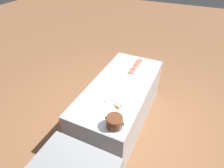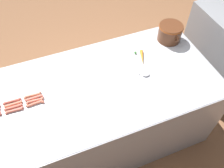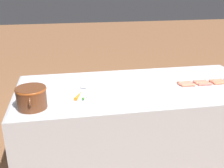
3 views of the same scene
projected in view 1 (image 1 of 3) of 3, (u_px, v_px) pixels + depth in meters
ground_plane at (120, 117)px, 3.81m from camera, size 20.00×20.00×0.00m
griddle_counter at (120, 102)px, 3.55m from camera, size 1.01×2.22×0.86m
hot_dog_0 at (141, 61)px, 3.92m from camera, size 0.03×0.14×0.02m
hot_dog_1 at (139, 64)px, 3.81m from camera, size 0.03×0.14×0.02m
hot_dog_2 at (137, 68)px, 3.69m from camera, size 0.03×0.14×0.02m
hot_dog_3 at (134, 72)px, 3.58m from camera, size 0.03×0.14×0.02m
hot_dog_4 at (140, 61)px, 3.94m from camera, size 0.03×0.14×0.02m
hot_dog_5 at (138, 64)px, 3.82m from camera, size 0.02×0.14×0.02m
hot_dog_6 at (135, 68)px, 3.70m from camera, size 0.02×0.14×0.02m
hot_dog_7 at (132, 72)px, 3.58m from camera, size 0.02×0.14×0.02m
hot_dog_8 at (138, 60)px, 3.94m from camera, size 0.03×0.14×0.02m
hot_dog_9 at (136, 64)px, 3.83m from camera, size 0.03×0.14×0.02m
hot_dog_10 at (134, 68)px, 3.71m from camera, size 0.02×0.14×0.02m
hot_dog_11 at (131, 72)px, 3.59m from camera, size 0.03×0.14×0.02m
hot_dog_12 at (137, 60)px, 3.96m from camera, size 0.03×0.14×0.02m
hot_dog_13 at (135, 64)px, 3.84m from camera, size 0.03×0.14×0.02m
hot_dog_14 at (132, 67)px, 3.72m from camera, size 0.03×0.14×0.02m
hot_dog_15 at (129, 71)px, 3.60m from camera, size 0.03×0.14×0.02m
bean_pot at (114, 121)px, 2.47m from camera, size 0.29×0.23×0.17m
serving_spoon at (109, 100)px, 2.93m from camera, size 0.27×0.10×0.02m
carrot at (116, 105)px, 2.82m from camera, size 0.18×0.09×0.03m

